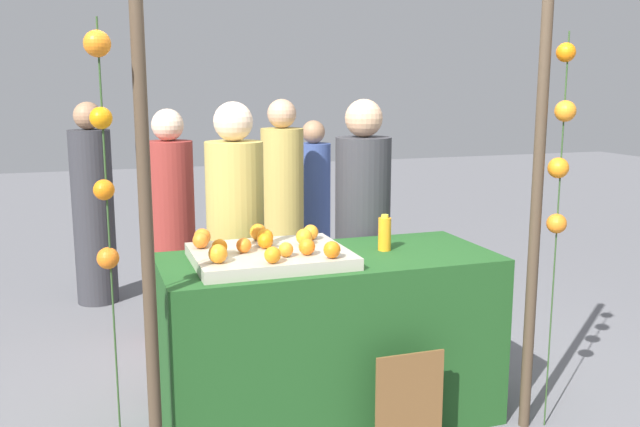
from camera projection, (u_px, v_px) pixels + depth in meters
name	position (u px, v px, depth m)	size (l,w,h in m)	color
ground_plane	(329.00, 417.00, 3.77)	(24.00, 24.00, 0.00)	slate
stall_counter	(329.00, 338.00, 3.69)	(1.74, 0.76, 0.90)	#1E4C1E
orange_tray	(270.00, 256.00, 3.48)	(0.77, 0.62, 0.06)	#B2AD99
orange_0	(307.00, 247.00, 3.38)	(0.08, 0.08, 0.08)	orange
orange_1	(273.00, 255.00, 3.22)	(0.08, 0.08, 0.08)	orange
orange_2	(265.00, 241.00, 3.51)	(0.08, 0.08, 0.08)	orange
orange_3	(265.00, 237.00, 3.59)	(0.08, 0.08, 0.08)	orange
orange_4	(202.00, 237.00, 3.59)	(0.09, 0.09, 0.09)	orange
orange_5	(332.00, 250.00, 3.32)	(0.08, 0.08, 0.08)	orange
orange_6	(286.00, 250.00, 3.34)	(0.07, 0.07, 0.07)	orange
orange_7	(244.00, 245.00, 3.42)	(0.08, 0.08, 0.08)	orange
orange_8	(220.00, 247.00, 3.39)	(0.08, 0.08, 0.08)	orange
orange_9	(304.00, 237.00, 3.59)	(0.08, 0.08, 0.08)	orange
orange_10	(311.00, 232.00, 3.71)	(0.08, 0.08, 0.08)	orange
orange_11	(218.00, 254.00, 3.22)	(0.09, 0.09, 0.09)	orange
orange_12	(258.00, 232.00, 3.70)	(0.09, 0.09, 0.09)	orange
orange_13	(201.00, 240.00, 3.51)	(0.08, 0.08, 0.08)	orange
juice_bottle	(385.00, 234.00, 3.72)	(0.07, 0.07, 0.20)	orange
chalkboard_sign	(408.00, 407.00, 3.31)	(0.35, 0.03, 0.55)	brown
vendor_left	(236.00, 255.00, 4.10)	(0.34, 0.34, 1.68)	tan
vendor_right	(362.00, 246.00, 4.31)	(0.34, 0.34, 1.69)	#333338
crowd_person_0	(172.00, 234.00, 4.83)	(0.32, 0.32, 1.62)	maroon
crowd_person_1	(93.00, 211.00, 5.64)	(0.33, 0.33, 1.65)	#333338
crowd_person_2	(314.00, 211.00, 6.10)	(0.30, 0.30, 1.48)	#384C8C
crowd_person_3	(283.00, 213.00, 5.49)	(0.33, 0.33, 1.67)	tan
canopy_post_left	(147.00, 247.00, 2.88)	(0.06, 0.06, 2.23)	#473828
canopy_post_right	(536.00, 219.00, 3.47)	(0.06, 0.06, 2.23)	#473828
garland_strand_left	(102.00, 145.00, 2.69)	(0.10, 0.11, 2.03)	#2D4C23
garland_strand_right	(561.00, 147.00, 3.41)	(0.11, 0.12, 2.03)	#2D4C23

